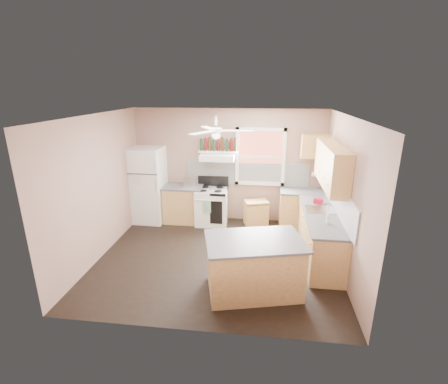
# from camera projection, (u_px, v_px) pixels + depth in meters

# --- Properties ---
(floor) EXTENTS (4.50, 4.50, 0.00)m
(floor) POSITION_uv_depth(u_px,v_px,m) (217.00, 258.00, 6.30)
(floor) COLOR black
(floor) RESTS_ON ground
(ceiling) EXTENTS (4.50, 4.50, 0.00)m
(ceiling) POSITION_uv_depth(u_px,v_px,m) (216.00, 116.00, 5.46)
(ceiling) COLOR white
(ceiling) RESTS_ON ground
(wall_back) EXTENTS (4.50, 0.05, 2.70)m
(wall_back) POSITION_uv_depth(u_px,v_px,m) (229.00, 166.00, 7.79)
(wall_back) COLOR #906F61
(wall_back) RESTS_ON ground
(wall_right) EXTENTS (0.05, 4.00, 2.70)m
(wall_right) POSITION_uv_depth(u_px,v_px,m) (346.00, 197.00, 5.61)
(wall_right) COLOR #906F61
(wall_right) RESTS_ON ground
(wall_left) EXTENTS (0.05, 4.00, 2.70)m
(wall_left) POSITION_uv_depth(u_px,v_px,m) (98.00, 187.00, 6.15)
(wall_left) COLOR #906F61
(wall_left) RESTS_ON ground
(backsplash_back) EXTENTS (2.90, 0.03, 0.55)m
(backsplash_back) POSITION_uv_depth(u_px,v_px,m) (247.00, 174.00, 7.76)
(backsplash_back) COLOR white
(backsplash_back) RESTS_ON wall_back
(backsplash_right) EXTENTS (0.03, 2.60, 0.55)m
(backsplash_right) POSITION_uv_depth(u_px,v_px,m) (339.00, 200.00, 5.96)
(backsplash_right) COLOR white
(backsplash_right) RESTS_ON wall_right
(window_view) EXTENTS (1.00, 0.02, 1.20)m
(window_view) POSITION_uv_depth(u_px,v_px,m) (260.00, 157.00, 7.59)
(window_view) COLOR brown
(window_view) RESTS_ON wall_back
(window_frame) EXTENTS (1.16, 0.07, 1.36)m
(window_frame) POSITION_uv_depth(u_px,v_px,m) (260.00, 157.00, 7.56)
(window_frame) COLOR white
(window_frame) RESTS_ON wall_back
(refrigerator) EXTENTS (0.79, 0.77, 1.82)m
(refrigerator) POSITION_uv_depth(u_px,v_px,m) (148.00, 185.00, 7.81)
(refrigerator) COLOR white
(refrigerator) RESTS_ON floor
(base_cabinet_left) EXTENTS (0.90, 0.60, 0.86)m
(base_cabinet_left) POSITION_uv_depth(u_px,v_px,m) (184.00, 204.00, 7.89)
(base_cabinet_left) COLOR #A77F45
(base_cabinet_left) RESTS_ON floor
(counter_left) EXTENTS (0.92, 0.62, 0.04)m
(counter_left) POSITION_uv_depth(u_px,v_px,m) (183.00, 187.00, 7.76)
(counter_left) COLOR #4B4A4D
(counter_left) RESTS_ON base_cabinet_left
(toaster) EXTENTS (0.31, 0.21, 0.18)m
(toaster) POSITION_uv_depth(u_px,v_px,m) (189.00, 183.00, 7.68)
(toaster) COLOR silver
(toaster) RESTS_ON counter_left
(stove) EXTENTS (0.78, 0.68, 0.86)m
(stove) POSITION_uv_depth(u_px,v_px,m) (212.00, 206.00, 7.77)
(stove) COLOR white
(stove) RESTS_ON floor
(range_hood) EXTENTS (0.78, 0.50, 0.14)m
(range_hood) POSITION_uv_depth(u_px,v_px,m) (218.00, 157.00, 7.48)
(range_hood) COLOR white
(range_hood) RESTS_ON wall_back
(bottle_shelf) EXTENTS (0.90, 0.26, 0.03)m
(bottle_shelf) POSITION_uv_depth(u_px,v_px,m) (218.00, 152.00, 7.56)
(bottle_shelf) COLOR white
(bottle_shelf) RESTS_ON range_hood
(cart) EXTENTS (0.61, 0.49, 0.53)m
(cart) POSITION_uv_depth(u_px,v_px,m) (256.00, 214.00, 7.74)
(cart) COLOR #A77F45
(cart) RESTS_ON floor
(base_cabinet_corner) EXTENTS (1.00, 0.60, 0.86)m
(base_cabinet_corner) POSITION_uv_depth(u_px,v_px,m) (301.00, 210.00, 7.57)
(base_cabinet_corner) COLOR #A77F45
(base_cabinet_corner) RESTS_ON floor
(base_cabinet_right) EXTENTS (0.60, 2.20, 0.86)m
(base_cabinet_right) POSITION_uv_depth(u_px,v_px,m) (319.00, 236.00, 6.22)
(base_cabinet_right) COLOR #A77F45
(base_cabinet_right) RESTS_ON floor
(counter_corner) EXTENTS (1.02, 0.62, 0.04)m
(counter_corner) POSITION_uv_depth(u_px,v_px,m) (303.00, 191.00, 7.43)
(counter_corner) COLOR #4B4A4D
(counter_corner) RESTS_ON base_cabinet_corner
(counter_right) EXTENTS (0.62, 2.22, 0.04)m
(counter_right) POSITION_uv_depth(u_px,v_px,m) (321.00, 214.00, 6.08)
(counter_right) COLOR #4B4A4D
(counter_right) RESTS_ON base_cabinet_right
(sink) EXTENTS (0.55, 0.45, 0.03)m
(sink) POSITION_uv_depth(u_px,v_px,m) (320.00, 210.00, 6.27)
(sink) COLOR silver
(sink) RESTS_ON counter_right
(faucet) EXTENTS (0.03, 0.03, 0.14)m
(faucet) POSITION_uv_depth(u_px,v_px,m) (328.00, 207.00, 6.22)
(faucet) COLOR silver
(faucet) RESTS_ON sink
(upper_cabinet_right) EXTENTS (0.33, 1.80, 0.76)m
(upper_cabinet_right) POSITION_uv_depth(u_px,v_px,m) (332.00, 165.00, 5.98)
(upper_cabinet_right) COLOR #A77F45
(upper_cabinet_right) RESTS_ON wall_right
(upper_cabinet_corner) EXTENTS (0.60, 0.33, 0.52)m
(upper_cabinet_corner) POSITION_uv_depth(u_px,v_px,m) (315.00, 146.00, 7.21)
(upper_cabinet_corner) COLOR #A77F45
(upper_cabinet_corner) RESTS_ON wall_back
(paper_towel) EXTENTS (0.26, 0.12, 0.12)m
(paper_towel) POSITION_uv_depth(u_px,v_px,m) (318.00, 174.00, 7.42)
(paper_towel) COLOR white
(paper_towel) RESTS_ON wall_back
(island) EXTENTS (1.60, 1.22, 0.86)m
(island) POSITION_uv_depth(u_px,v_px,m) (254.00, 267.00, 5.17)
(island) COLOR #A77F45
(island) RESTS_ON floor
(island_top) EXTENTS (1.70, 1.32, 0.04)m
(island_top) POSITION_uv_depth(u_px,v_px,m) (255.00, 241.00, 5.03)
(island_top) COLOR #4B4A4D
(island_top) RESTS_ON island
(ceiling_fan_hub) EXTENTS (0.20, 0.20, 0.08)m
(ceiling_fan_hub) POSITION_uv_depth(u_px,v_px,m) (216.00, 131.00, 5.54)
(ceiling_fan_hub) COLOR white
(ceiling_fan_hub) RESTS_ON ceiling
(soap_bottle) EXTENTS (0.12, 0.12, 0.22)m
(soap_bottle) POSITION_uv_depth(u_px,v_px,m) (328.00, 217.00, 5.60)
(soap_bottle) COLOR silver
(soap_bottle) RESTS_ON counter_right
(red_caddy) EXTENTS (0.21, 0.17, 0.10)m
(red_caddy) POSITION_uv_depth(u_px,v_px,m) (318.00, 201.00, 6.61)
(red_caddy) COLOR #AF0F20
(red_caddy) RESTS_ON counter_right
(wine_bottles) EXTENTS (0.86, 0.06, 0.31)m
(wine_bottles) POSITION_uv_depth(u_px,v_px,m) (218.00, 145.00, 7.51)
(wine_bottles) COLOR #143819
(wine_bottles) RESTS_ON bottle_shelf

